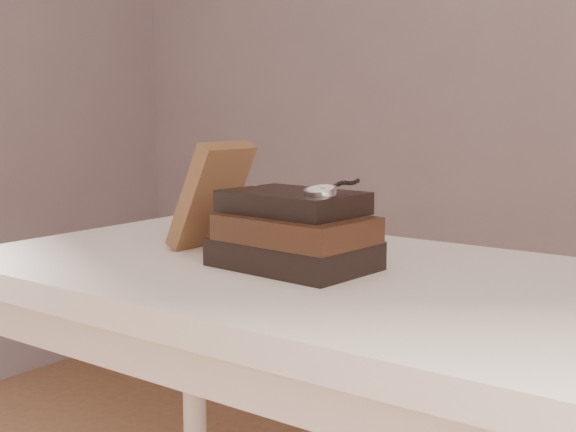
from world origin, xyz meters
The scene contains 5 objects.
table centered at (0.00, 0.35, 0.66)m, with size 1.00×0.60×0.75m.
book_stack centered at (0.01, 0.33, 0.80)m, with size 0.24×0.17×0.11m.
journal centered at (-0.18, 0.37, 0.84)m, with size 0.03×0.11×0.18m, color #492E1C.
pocket_watch centered at (0.07, 0.32, 0.87)m, with size 0.05×0.15×0.02m.
eyeglasses centered at (-0.06, 0.41, 0.81)m, with size 0.10×0.11×0.04m.
Camera 1 is at (0.64, -0.54, 0.98)m, focal length 47.12 mm.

